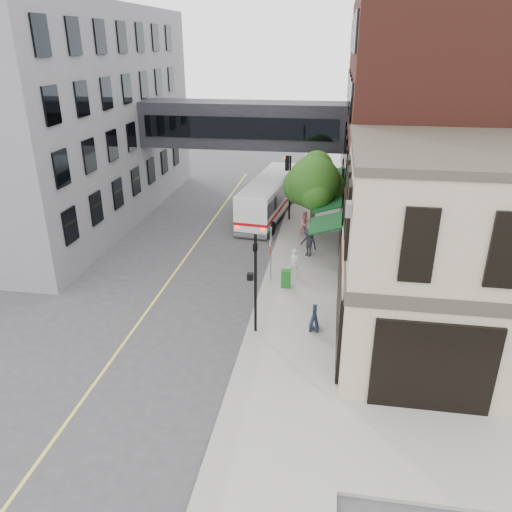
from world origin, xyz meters
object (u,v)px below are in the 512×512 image
(pedestrian_b, at_px, (305,223))
(sandwich_board, at_px, (314,318))
(newspaper_box, at_px, (286,279))
(bus, at_px, (270,195))
(pedestrian_c, at_px, (309,242))
(pedestrian_a, at_px, (294,263))

(pedestrian_b, xyz_separation_m, sandwich_board, (1.18, -11.55, -0.25))
(pedestrian_b, xyz_separation_m, newspaper_box, (-0.46, -7.65, -0.32))
(bus, xyz_separation_m, pedestrian_c, (3.28, -7.37, -0.55))
(pedestrian_b, bearing_deg, newspaper_box, -127.99)
(newspaper_box, bearing_deg, pedestrian_b, 86.59)
(bus, height_order, newspaper_box, bus)
(pedestrian_a, bearing_deg, sandwich_board, -53.84)
(pedestrian_b, distance_m, pedestrian_c, 3.45)
(pedestrian_b, bearing_deg, pedestrian_c, -117.61)
(sandwich_board, bearing_deg, pedestrian_c, 93.97)
(sandwich_board, bearing_deg, pedestrian_b, 94.42)
(bus, distance_m, newspaper_box, 11.88)
(pedestrian_c, relative_size, sandwich_board, 1.56)
(newspaper_box, height_order, sandwich_board, sandwich_board)
(pedestrian_c, relative_size, newspaper_box, 1.82)
(pedestrian_c, xyz_separation_m, sandwich_board, (0.76, -8.13, -0.30))
(newspaper_box, bearing_deg, sandwich_board, -67.11)
(sandwich_board, bearing_deg, newspaper_box, 111.42)
(bus, distance_m, pedestrian_a, 10.53)
(pedestrian_c, distance_m, sandwich_board, 8.17)
(pedestrian_a, distance_m, pedestrian_c, 2.86)
(pedestrian_a, height_order, newspaper_box, pedestrian_a)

